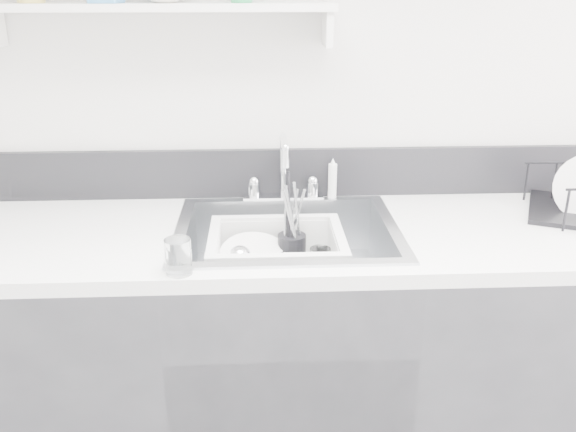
{
  "coord_description": "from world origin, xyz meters",
  "views": [
    {
      "loc": [
        -0.08,
        -0.43,
        1.58
      ],
      "look_at": [
        0.0,
        1.14,
        0.98
      ],
      "focal_mm": 38.0,
      "sensor_mm": 36.0,
      "label": 1
    }
  ],
  "objects": [
    {
      "name": "utensil_cup",
      "position": [
        0.02,
        1.26,
        0.83
      ],
      "size": [
        0.09,
        0.09,
        0.29
      ],
      "rotation": [
        0.0,
        0.0,
        -0.32
      ],
      "color": "black",
      "rests_on": "wash_tub"
    },
    {
      "name": "plate_stack",
      "position": [
        -0.08,
        1.19,
        0.8
      ],
      "size": [
        0.27,
        0.26,
        0.11
      ],
      "rotation": [
        0.0,
        0.0,
        0.06
      ],
      "color": "white",
      "rests_on": "wash_tub"
    },
    {
      "name": "backsplash",
      "position": [
        0.0,
        1.49,
        1.0
      ],
      "size": [
        3.2,
        0.02,
        0.16
      ],
      "primitive_type": "cube",
      "color": "black",
      "rests_on": "counter_run"
    },
    {
      "name": "wash_tub",
      "position": [
        -0.03,
        1.19,
        0.83
      ],
      "size": [
        0.43,
        0.36,
        0.15
      ],
      "primitive_type": null,
      "rotation": [
        0.0,
        0.0,
        0.12
      ],
      "color": "silver",
      "rests_on": "sink"
    },
    {
      "name": "counter_run",
      "position": [
        0.0,
        1.19,
        0.46
      ],
      "size": [
        3.2,
        0.62,
        0.92
      ],
      "color": "#2B2B2F",
      "rests_on": "ground"
    },
    {
      "name": "faucet",
      "position": [
        0.0,
        1.44,
        0.98
      ],
      "size": [
        0.26,
        0.18,
        0.23
      ],
      "color": "silver",
      "rests_on": "counter_run"
    },
    {
      "name": "sink",
      "position": [
        0.0,
        1.19,
        0.83
      ],
      "size": [
        0.64,
        0.52,
        0.2
      ],
      "primitive_type": null,
      "color": "silver",
      "rests_on": "counter_run"
    },
    {
      "name": "wall_shelf",
      "position": [
        -0.35,
        1.42,
        1.51
      ],
      "size": [
        1.0,
        0.16,
        0.12
      ],
      "color": "silver",
      "rests_on": "room_shell"
    },
    {
      "name": "tumbler_counter",
      "position": [
        -0.28,
        0.92,
        0.96
      ],
      "size": [
        0.08,
        0.08,
        0.09
      ],
      "primitive_type": "cylinder",
      "rotation": [
        0.0,
        0.0,
        0.3
      ],
      "color": "white",
      "rests_on": "counter_run"
    },
    {
      "name": "tumbler_in_tub",
      "position": [
        0.1,
        1.19,
        0.81
      ],
      "size": [
        0.08,
        0.08,
        0.09
      ],
      "primitive_type": "cylinder",
      "rotation": [
        0.0,
        0.0,
        0.32
      ],
      "color": "white",
      "rests_on": "wash_tub"
    },
    {
      "name": "bowl_small",
      "position": [
        0.07,
        1.14,
        0.78
      ],
      "size": [
        0.12,
        0.12,
        0.03
      ],
      "primitive_type": "imported",
      "rotation": [
        0.0,
        0.0,
        0.18
      ],
      "color": "white",
      "rests_on": "wash_tub"
    },
    {
      "name": "ladle",
      "position": [
        -0.07,
        1.19,
        0.81
      ],
      "size": [
        0.29,
        0.18,
        0.08
      ],
      "primitive_type": null,
      "rotation": [
        0.0,
        0.0,
        -0.31
      ],
      "color": "silver",
      "rests_on": "wash_tub"
    },
    {
      "name": "side_sprayer",
      "position": [
        0.16,
        1.44,
        0.99
      ],
      "size": [
        0.03,
        0.03,
        0.14
      ],
      "primitive_type": "cylinder",
      "color": "silver",
      "rests_on": "counter_run"
    }
  ]
}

